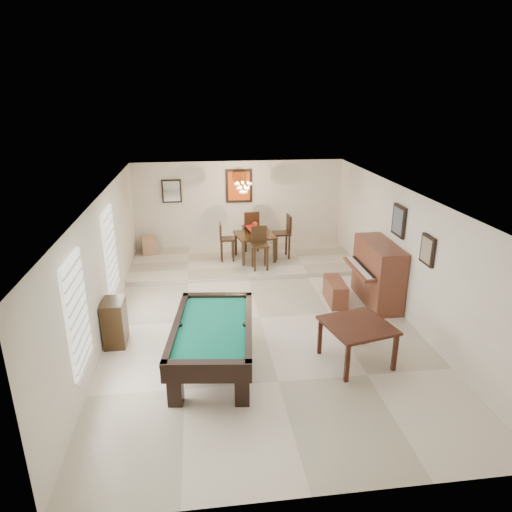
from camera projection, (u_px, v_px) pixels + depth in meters
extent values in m
cube|color=beige|center=(260.00, 318.00, 9.48)|extent=(6.00, 9.00, 0.02)
cube|color=silver|center=(239.00, 206.00, 13.24)|extent=(6.00, 0.04, 2.60)
cube|color=silver|center=(317.00, 404.00, 4.83)|extent=(6.00, 0.04, 2.60)
cube|color=silver|center=(104.00, 266.00, 8.68)|extent=(0.04, 9.00, 2.60)
cube|color=silver|center=(404.00, 253.00, 9.39)|extent=(0.04, 9.00, 2.60)
cube|color=white|center=(260.00, 194.00, 8.60)|extent=(6.00, 9.00, 0.04)
cube|color=beige|center=(244.00, 261.00, 12.49)|extent=(6.00, 2.50, 0.12)
cube|color=white|center=(77.00, 313.00, 6.59)|extent=(0.06, 1.00, 1.70)
cube|color=white|center=(110.00, 251.00, 9.21)|extent=(0.06, 1.00, 1.70)
cube|color=brown|center=(335.00, 292.00, 10.10)|extent=(0.40, 0.93, 0.51)
cube|color=black|center=(115.00, 322.00, 8.37)|extent=(0.39, 0.58, 0.87)
cube|color=tan|center=(149.00, 245.00, 12.88)|extent=(0.49, 0.57, 0.45)
cube|color=#D84C14|center=(239.00, 186.00, 13.00)|extent=(0.75, 0.06, 0.95)
cube|color=white|center=(172.00, 191.00, 12.80)|extent=(0.55, 0.06, 0.65)
cube|color=slate|center=(399.00, 221.00, 9.47)|extent=(0.06, 0.55, 0.65)
cube|color=gray|center=(428.00, 250.00, 8.32)|extent=(0.06, 0.45, 0.55)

